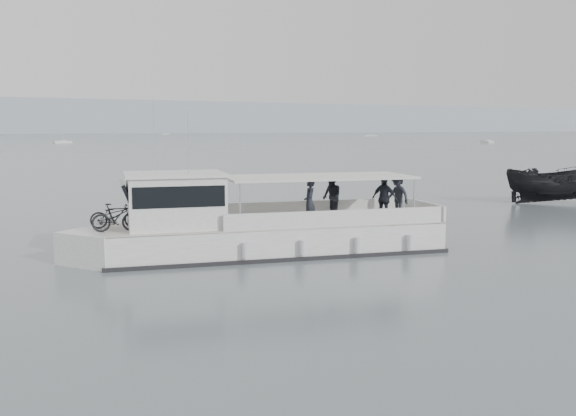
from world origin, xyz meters
TOP-DOWN VIEW (x-y plane):
  - ground at (0.00, 0.00)m, footprint 1400.00×1400.00m
  - tour_boat at (3.56, 0.91)m, footprint 13.55×5.90m
  - dark_motorboat at (26.42, 6.21)m, footprint 6.37×4.58m

SIDE VIEW (x-z plane):
  - ground at x=0.00m, z-range 0.00..0.00m
  - tour_boat at x=3.56m, z-range -1.90..3.76m
  - dark_motorboat at x=26.42m, z-range 0.00..2.31m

